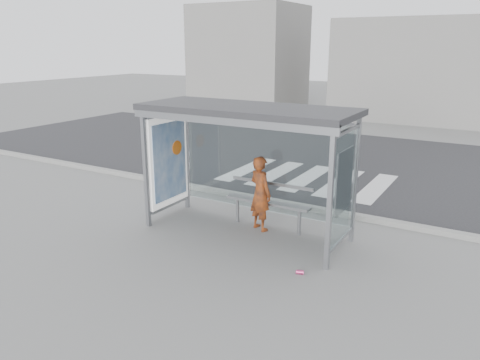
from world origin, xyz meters
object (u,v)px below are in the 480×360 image
Objects in this scene: bus_shelter at (232,136)px; soda_can at (300,272)px; bench at (268,202)px; person at (260,193)px.

bus_shelter reaches higher than soda_can.
bus_shelter is 1.60m from bench.
person is at bearing 28.88° from bus_shelter.
bus_shelter is at bearing -145.07° from bench.
bus_shelter is 32.05× the size of soda_can.
bench is (0.62, 0.44, -1.41)m from bus_shelter.
bus_shelter is at bearing 52.63° from person.
soda_can is at bearing -48.19° from bench.
bus_shelter reaches higher than bench.
person reaches higher than bench.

